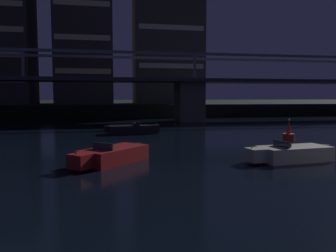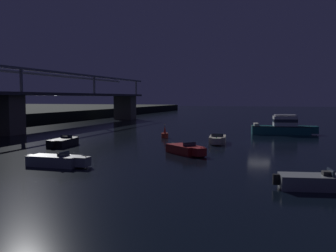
% 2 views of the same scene
% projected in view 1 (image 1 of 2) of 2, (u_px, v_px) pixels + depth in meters
% --- Properties ---
extents(far_riverbank, '(240.00, 80.00, 2.20)m').
position_uv_depth(far_riverbank, '(147.00, 105.00, 95.79)').
color(far_riverbank, black).
rests_on(far_riverbank, ground).
extents(river_bridge, '(92.53, 6.40, 9.38)m').
position_uv_depth(river_bridge, '(189.00, 90.00, 48.51)').
color(river_bridge, '#605B51').
rests_on(river_bridge, ground).
extents(tower_west_tall, '(9.94, 13.65, 28.55)m').
position_uv_depth(tower_west_tall, '(84.00, 27.00, 63.05)').
color(tower_west_tall, '#38332D').
rests_on(tower_west_tall, far_riverbank).
extents(tower_central, '(13.07, 8.61, 35.32)m').
position_uv_depth(tower_central, '(167.00, 13.00, 65.67)').
color(tower_central, '#423D38').
rests_on(tower_central, far_riverbank).
extents(speedboat_near_center, '(5.23, 2.26, 1.16)m').
position_uv_depth(speedboat_near_center, '(291.00, 154.00, 18.63)').
color(speedboat_near_center, beige).
rests_on(speedboat_near_center, ground).
extents(speedboat_mid_left, '(5.22, 2.06, 1.16)m').
position_uv_depth(speedboat_mid_left, '(132.00, 129.00, 32.28)').
color(speedboat_mid_left, black).
rests_on(speedboat_mid_left, ground).
extents(speedboat_mid_center, '(4.30, 4.47, 1.16)m').
position_uv_depth(speedboat_mid_center, '(111.00, 155.00, 18.07)').
color(speedboat_mid_center, maroon).
rests_on(speedboat_mid_center, ground).
extents(channel_buoy, '(0.90, 0.90, 1.76)m').
position_uv_depth(channel_buoy, '(289.00, 135.00, 26.93)').
color(channel_buoy, red).
rests_on(channel_buoy, ground).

